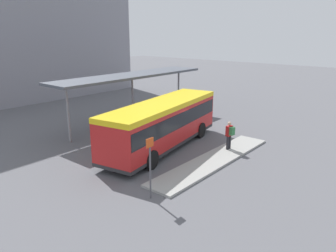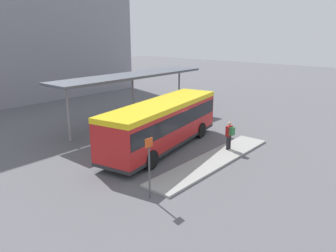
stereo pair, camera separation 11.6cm
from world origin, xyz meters
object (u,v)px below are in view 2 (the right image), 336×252
city_bus (163,121)px  bicycle_red (174,112)px  pedestrian_waiting (230,134)px  bicycle_black (190,113)px  bicycle_green (180,113)px  potted_planter_near_shelter (164,115)px  platform_sign (149,166)px

city_bus → bicycle_red: size_ratio=6.87×
pedestrian_waiting → bicycle_black: size_ratio=0.99×
bicycle_green → potted_planter_near_shelter: bearing=102.7°
bicycle_green → bicycle_red: (0.06, 0.75, -0.01)m
bicycle_black → platform_sign: platform_sign is taller
bicycle_green → bicycle_black: bearing=-150.5°
platform_sign → bicycle_green: bearing=32.7°
pedestrian_waiting → bicycle_red: bearing=-19.5°
pedestrian_waiting → potted_planter_near_shelter: size_ratio=1.17×
city_bus → potted_planter_near_shelter: size_ratio=7.03×
bicycle_black → bicycle_green: (-0.40, 0.75, -0.03)m
bicycle_black → bicycle_red: bicycle_black is taller
bicycle_red → platform_sign: 15.17m
bicycle_black → bicycle_green: bearing=-161.0°
bicycle_black → platform_sign: bearing=-69.9°
bicycle_black → bicycle_red: 1.54m
bicycle_red → platform_sign: size_ratio=0.55×
city_bus → platform_sign: size_ratio=3.76×
city_bus → bicycle_green: 8.19m
pedestrian_waiting → platform_sign: platform_sign is taller
pedestrian_waiting → potted_planter_near_shelter: bearing=-5.2°
potted_planter_near_shelter → city_bus: bearing=-140.2°
city_bus → pedestrian_waiting: 4.18m
bicycle_red → potted_planter_near_shelter: 3.18m
city_bus → bicycle_red: city_bus is taller
bicycle_green → bicycle_red: bicycle_green is taller
city_bus → pedestrian_waiting: city_bus is taller
city_bus → bicycle_red: 8.63m
bicycle_black → pedestrian_waiting: bearing=-46.7°
bicycle_green → bicycle_red: bearing=-3.0°
bicycle_green → potted_planter_near_shelter: potted_planter_near_shelter is taller
platform_sign → bicycle_black: bearing=29.4°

